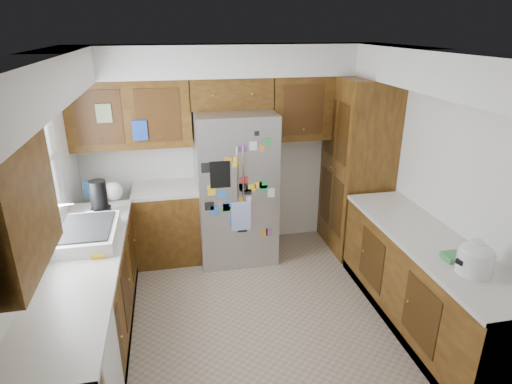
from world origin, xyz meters
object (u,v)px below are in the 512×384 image
fridge (235,187)px  pantry (357,167)px  paper_towel (475,255)px  rice_cooker (476,258)px

fridge → pantry: bearing=-2.1°
pantry → paper_towel: (0.03, -2.15, -0.03)m
pantry → fridge: size_ratio=1.19×
fridge → paper_towel: bearing=-55.3°
paper_towel → fridge: bearing=124.7°
fridge → rice_cooker: (1.50, -2.25, 0.14)m
rice_cooker → pantry: bearing=90.0°
pantry → rice_cooker: size_ratio=7.70×
pantry → fridge: 1.51m
fridge → rice_cooker: fridge is taller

